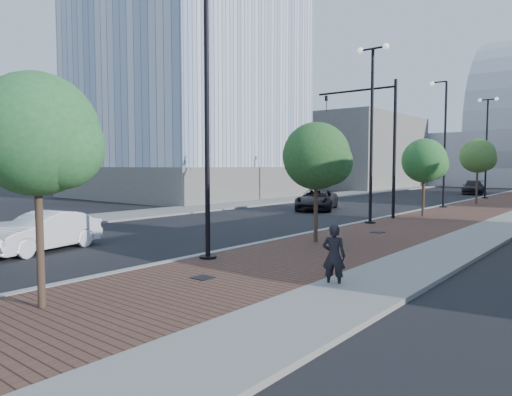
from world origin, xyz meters
The scene contains 20 objects.
sidewalk centered at (3.50, 40.00, 0.06)m, with size 7.00×140.00×0.12m, color #4C2D23.
curb centered at (0.00, 40.00, 0.07)m, with size 0.30×140.00×0.14m, color gray.
west_sidewalk centered at (-13.00, 40.00, 0.06)m, with size 4.00×140.00×0.12m, color slate.
white_sedan centered at (-5.44, 7.55, 0.72)m, with size 1.52×4.37×1.44m, color silver.
dark_car_mid centered at (-6.09, 27.55, 0.74)m, with size 2.44×5.29×1.47m, color black.
dark_car_far centered at (-2.43, 53.98, 0.74)m, with size 2.06×5.07×1.47m, color black.
pedestrian centered at (5.42, 9.73, 0.82)m, with size 0.60×0.39×1.65m, color black.
streetlight_1 centered at (0.49, 10.00, 4.34)m, with size 1.44×0.56×9.21m.
streetlight_2 centered at (0.60, 22.00, 4.82)m, with size 1.72×0.56×9.28m.
streetlight_3 centered at (0.49, 34.00, 4.34)m, with size 1.44×0.56×9.21m.
streetlight_4 centered at (0.60, 46.00, 4.82)m, with size 1.72×0.56×9.28m.
traffic_mast centered at (-0.30, 25.00, 4.98)m, with size 5.09×0.20×8.00m.
tree_0 centered at (1.65, 4.02, 3.78)m, with size 2.60×2.58×5.09m.
tree_1 centered at (1.65, 15.02, 3.50)m, with size 2.65×2.65×4.84m.
tree_2 centered at (1.65, 27.02, 3.42)m, with size 2.61×2.60×4.73m.
tree_3 centered at (1.65, 39.02, 3.89)m, with size 2.70×2.70×5.25m.
tower_podium centered at (-24.00, 32.00, 1.50)m, with size 19.00×19.00×3.00m, color #615E58.
commercial_block_nw centered at (-20.00, 60.00, 5.00)m, with size 14.00×20.00×10.00m, color slate.
utility_cover_1 centered at (2.40, 8.00, 0.13)m, with size 0.50×0.50×0.02m, color black.
utility_cover_2 centered at (2.40, 19.00, 0.13)m, with size 0.50×0.50×0.02m, color black.
Camera 1 is at (11.34, -0.72, 3.15)m, focal length 32.83 mm.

